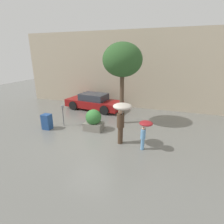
{
  "coord_description": "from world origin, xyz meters",
  "views": [
    {
      "loc": [
        3.73,
        -7.46,
        4.21
      ],
      "look_at": [
        0.64,
        1.6,
        1.05
      ],
      "focal_mm": 28.0,
      "sensor_mm": 36.0,
      "label": 1
    }
  ],
  "objects_px": {
    "person_child": "(145,129)",
    "parked_car_near": "(94,102)",
    "street_tree": "(122,61)",
    "parking_meter": "(63,111)",
    "person_adult": "(122,114)",
    "planter_box": "(94,120)",
    "newspaper_box": "(47,122)"
  },
  "relations": [
    {
      "from": "planter_box",
      "to": "person_child",
      "type": "xyz_separation_m",
      "value": [
        3.12,
        -1.31,
        0.45
      ]
    },
    {
      "from": "newspaper_box",
      "to": "person_adult",
      "type": "bearing_deg",
      "value": -4.61
    },
    {
      "from": "parked_car_near",
      "to": "person_child",
      "type": "bearing_deg",
      "value": -129.25
    },
    {
      "from": "person_child",
      "to": "parking_meter",
      "type": "relative_size",
      "value": 1.07
    },
    {
      "from": "parking_meter",
      "to": "newspaper_box",
      "type": "bearing_deg",
      "value": -131.15
    },
    {
      "from": "person_child",
      "to": "person_adult",
      "type": "bearing_deg",
      "value": 170.06
    },
    {
      "from": "parked_car_near",
      "to": "street_tree",
      "type": "height_order",
      "value": "street_tree"
    },
    {
      "from": "planter_box",
      "to": "parking_meter",
      "type": "distance_m",
      "value": 2.06
    },
    {
      "from": "planter_box",
      "to": "person_child",
      "type": "bearing_deg",
      "value": -22.69
    },
    {
      "from": "planter_box",
      "to": "parking_meter",
      "type": "relative_size",
      "value": 0.94
    },
    {
      "from": "planter_box",
      "to": "person_child",
      "type": "distance_m",
      "value": 3.42
    },
    {
      "from": "street_tree",
      "to": "newspaper_box",
      "type": "height_order",
      "value": "street_tree"
    },
    {
      "from": "person_adult",
      "to": "person_child",
      "type": "bearing_deg",
      "value": 35.9
    },
    {
      "from": "planter_box",
      "to": "parking_meter",
      "type": "xyz_separation_m",
      "value": [
        -2.03,
        -0.01,
        0.34
      ]
    },
    {
      "from": "street_tree",
      "to": "newspaper_box",
      "type": "bearing_deg",
      "value": -148.97
    },
    {
      "from": "person_child",
      "to": "parked_car_near",
      "type": "height_order",
      "value": "person_child"
    },
    {
      "from": "person_child",
      "to": "street_tree",
      "type": "xyz_separation_m",
      "value": [
        -1.9,
        2.9,
        2.81
      ]
    },
    {
      "from": "street_tree",
      "to": "parking_meter",
      "type": "bearing_deg",
      "value": -153.69
    },
    {
      "from": "person_adult",
      "to": "person_child",
      "type": "relative_size",
      "value": 1.48
    },
    {
      "from": "person_child",
      "to": "parked_car_near",
      "type": "distance_m",
      "value": 6.98
    },
    {
      "from": "planter_box",
      "to": "person_child",
      "type": "height_order",
      "value": "person_child"
    },
    {
      "from": "planter_box",
      "to": "person_adult",
      "type": "xyz_separation_m",
      "value": [
        1.98,
        -1.12,
        0.94
      ]
    },
    {
      "from": "person_child",
      "to": "parking_meter",
      "type": "distance_m",
      "value": 5.31
    },
    {
      "from": "person_adult",
      "to": "planter_box",
      "type": "bearing_deg",
      "value": -164.19
    },
    {
      "from": "street_tree",
      "to": "parking_meter",
      "type": "xyz_separation_m",
      "value": [
        -3.25,
        -1.61,
        -2.93
      ]
    },
    {
      "from": "street_tree",
      "to": "newspaper_box",
      "type": "xyz_separation_m",
      "value": [
        -3.89,
        -2.34,
        -3.42
      ]
    },
    {
      "from": "newspaper_box",
      "to": "street_tree",
      "type": "bearing_deg",
      "value": 31.03
    },
    {
      "from": "person_adult",
      "to": "newspaper_box",
      "type": "xyz_separation_m",
      "value": [
        -4.65,
        0.37,
        -1.09
      ]
    },
    {
      "from": "street_tree",
      "to": "person_adult",
      "type": "bearing_deg",
      "value": -74.31
    },
    {
      "from": "planter_box",
      "to": "parked_car_near",
      "type": "distance_m",
      "value": 4.09
    },
    {
      "from": "street_tree",
      "to": "person_child",
      "type": "bearing_deg",
      "value": -56.73
    },
    {
      "from": "planter_box",
      "to": "street_tree",
      "type": "bearing_deg",
      "value": 52.66
    }
  ]
}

